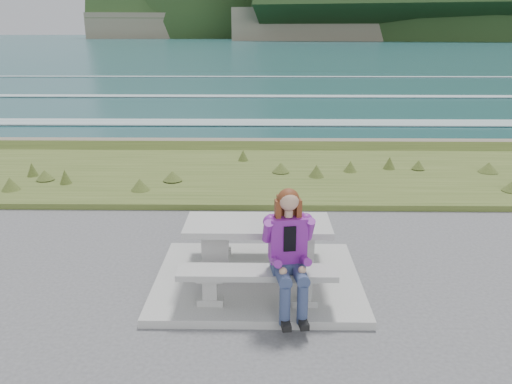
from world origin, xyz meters
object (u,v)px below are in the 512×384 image
bench_landward (257,278)px  seated_woman (290,270)px  picnic_table (258,235)px  bench_seaward (258,231)px

bench_landward → seated_woman: 0.42m
picnic_table → bench_seaward: picnic_table is taller
bench_landward → bench_seaward: 1.40m
picnic_table → bench_landward: picnic_table is taller
bench_landward → seated_woman: bearing=-20.2°
picnic_table → bench_landward: size_ratio=1.00×
picnic_table → bench_landward: bearing=-90.0°
seated_woman → bench_seaward: bearing=95.0°
bench_landward → bench_seaward: bearing=90.0°
bench_seaward → seated_woman: size_ratio=1.29×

